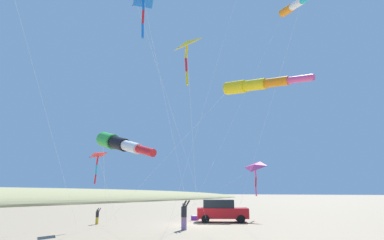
{
  "coord_description": "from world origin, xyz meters",
  "views": [
    {
      "loc": [
        -13.89,
        21.5,
        2.5
      ],
      "look_at": [
        -3.78,
        6.05,
        6.79
      ],
      "focal_mm": 29.09,
      "sensor_mm": 36.0,
      "label": 1
    }
  ],
  "objects_px": {
    "parked_car": "(221,211)",
    "person_child_green_jacket": "(97,215)",
    "kite_windsock_green_low_center": "(118,143)",
    "cooler_box": "(195,218)",
    "person_adult_flyer": "(184,213)",
    "kite_delta_rainbow_low_near": "(98,155)",
    "kite_windsock_black_fish_shape": "(296,5)",
    "kite_windsock_long_streamer_right": "(253,85)",
    "kite_delta_magenta_far_left": "(255,167)",
    "kite_delta_teal_far_right": "(186,45)"
  },
  "relations": [
    {
      "from": "parked_car",
      "to": "person_child_green_jacket",
      "type": "relative_size",
      "value": 3.64
    },
    {
      "from": "kite_windsock_green_low_center",
      "to": "cooler_box",
      "type": "bearing_deg",
      "value": -77.41
    },
    {
      "from": "person_adult_flyer",
      "to": "kite_windsock_green_low_center",
      "type": "bearing_deg",
      "value": 83.82
    },
    {
      "from": "cooler_box",
      "to": "person_child_green_jacket",
      "type": "xyz_separation_m",
      "value": [
        4.52,
        7.38,
        0.48
      ]
    },
    {
      "from": "person_adult_flyer",
      "to": "kite_delta_rainbow_low_near",
      "type": "distance_m",
      "value": 7.4
    },
    {
      "from": "kite_windsock_black_fish_shape",
      "to": "kite_windsock_long_streamer_right",
      "type": "distance_m",
      "value": 12.15
    },
    {
      "from": "parked_car",
      "to": "kite_windsock_green_low_center",
      "type": "xyz_separation_m",
      "value": [
        0.12,
        12.13,
        4.27
      ]
    },
    {
      "from": "parked_car",
      "to": "kite_windsock_green_low_center",
      "type": "distance_m",
      "value": 12.86
    },
    {
      "from": "parked_car",
      "to": "kite_delta_rainbow_low_near",
      "type": "relative_size",
      "value": 0.86
    },
    {
      "from": "kite_windsock_black_fish_shape",
      "to": "kite_delta_rainbow_low_near",
      "type": "relative_size",
      "value": 3.28
    },
    {
      "from": "kite_delta_rainbow_low_near",
      "to": "kite_windsock_long_streamer_right",
      "type": "relative_size",
      "value": 0.35
    },
    {
      "from": "cooler_box",
      "to": "kite_windsock_black_fish_shape",
      "type": "bearing_deg",
      "value": 168.74
    },
    {
      "from": "kite_windsock_green_low_center",
      "to": "kite_delta_magenta_far_left",
      "type": "height_order",
      "value": "kite_windsock_green_low_center"
    },
    {
      "from": "kite_delta_magenta_far_left",
      "to": "kite_windsock_green_low_center",
      "type": "bearing_deg",
      "value": 83.85
    },
    {
      "from": "person_adult_flyer",
      "to": "kite_delta_magenta_far_left",
      "type": "height_order",
      "value": "kite_delta_magenta_far_left"
    },
    {
      "from": "cooler_box",
      "to": "kite_windsock_long_streamer_right",
      "type": "height_order",
      "value": "kite_windsock_long_streamer_right"
    },
    {
      "from": "parked_car",
      "to": "kite_windsock_black_fish_shape",
      "type": "xyz_separation_m",
      "value": [
        -7.96,
        1.83,
        15.92
      ]
    },
    {
      "from": "person_adult_flyer",
      "to": "person_child_green_jacket",
      "type": "xyz_separation_m",
      "value": [
        7.93,
        0.7,
        -0.38
      ]
    },
    {
      "from": "person_child_green_jacket",
      "to": "kite_windsock_long_streamer_right",
      "type": "bearing_deg",
      "value": 168.68
    },
    {
      "from": "kite_windsock_long_streamer_right",
      "to": "kite_windsock_green_low_center",
      "type": "bearing_deg",
      "value": 15.9
    },
    {
      "from": "person_child_green_jacket",
      "to": "kite_delta_magenta_far_left",
      "type": "relative_size",
      "value": 0.15
    },
    {
      "from": "kite_windsock_black_fish_shape",
      "to": "kite_delta_rainbow_low_near",
      "type": "height_order",
      "value": "kite_windsock_black_fish_shape"
    },
    {
      "from": "kite_windsock_green_low_center",
      "to": "kite_delta_rainbow_low_near",
      "type": "relative_size",
      "value": 2.13
    },
    {
      "from": "kite_delta_teal_far_right",
      "to": "kite_windsock_black_fish_shape",
      "type": "bearing_deg",
      "value": -123.06
    },
    {
      "from": "cooler_box",
      "to": "kite_windsock_black_fish_shape",
      "type": "height_order",
      "value": "kite_windsock_black_fish_shape"
    },
    {
      "from": "cooler_box",
      "to": "person_adult_flyer",
      "type": "xyz_separation_m",
      "value": [
        -3.41,
        6.69,
        0.86
      ]
    },
    {
      "from": "parked_car",
      "to": "person_adult_flyer",
      "type": "relative_size",
      "value": 2.36
    },
    {
      "from": "person_adult_flyer",
      "to": "kite_windsock_green_low_center",
      "type": "height_order",
      "value": "kite_windsock_green_low_center"
    },
    {
      "from": "person_child_green_jacket",
      "to": "kite_windsock_black_fish_shape",
      "type": "height_order",
      "value": "kite_windsock_black_fish_shape"
    },
    {
      "from": "kite_delta_rainbow_low_near",
      "to": "kite_windsock_long_streamer_right",
      "type": "height_order",
      "value": "kite_windsock_long_streamer_right"
    },
    {
      "from": "parked_car",
      "to": "kite_delta_magenta_far_left",
      "type": "relative_size",
      "value": 0.56
    },
    {
      "from": "kite_delta_rainbow_low_near",
      "to": "kite_delta_teal_far_right",
      "type": "relative_size",
      "value": 0.44
    },
    {
      "from": "person_adult_flyer",
      "to": "kite_delta_magenta_far_left",
      "type": "bearing_deg",
      "value": -96.14
    },
    {
      "from": "kite_windsock_black_fish_shape",
      "to": "kite_delta_magenta_far_left",
      "type": "relative_size",
      "value": 2.12
    },
    {
      "from": "kite_delta_rainbow_low_near",
      "to": "kite_delta_teal_far_right",
      "type": "xyz_separation_m",
      "value": [
        -7.66,
        0.04,
        6.49
      ]
    },
    {
      "from": "kite_delta_teal_far_right",
      "to": "kite_delta_rainbow_low_near",
      "type": "bearing_deg",
      "value": -0.33
    },
    {
      "from": "kite_delta_magenta_far_left",
      "to": "kite_delta_teal_far_right",
      "type": "xyz_separation_m",
      "value": [
        -1.26,
        13.59,
        6.73
      ]
    },
    {
      "from": "kite_windsock_green_low_center",
      "to": "kite_windsock_long_streamer_right",
      "type": "bearing_deg",
      "value": -164.1
    },
    {
      "from": "kite_windsock_long_streamer_right",
      "to": "kite_delta_teal_far_right",
      "type": "distance_m",
      "value": 5.79
    },
    {
      "from": "kite_delta_teal_far_right",
      "to": "parked_car",
      "type": "bearing_deg",
      "value": -73.46
    },
    {
      "from": "kite_delta_rainbow_low_near",
      "to": "kite_windsock_long_streamer_right",
      "type": "xyz_separation_m",
      "value": [
        -12.14,
        0.4,
        2.82
      ]
    },
    {
      "from": "kite_windsock_black_fish_shape",
      "to": "kite_delta_teal_far_right",
      "type": "bearing_deg",
      "value": 56.94
    },
    {
      "from": "person_child_green_jacket",
      "to": "kite_delta_teal_far_right",
      "type": "relative_size",
      "value": 0.11
    },
    {
      "from": "cooler_box",
      "to": "kite_delta_magenta_far_left",
      "type": "height_order",
      "value": "kite_delta_magenta_far_left"
    },
    {
      "from": "cooler_box",
      "to": "kite_delta_magenta_far_left",
      "type": "bearing_deg",
      "value": -141.45
    },
    {
      "from": "person_child_green_jacket",
      "to": "person_adult_flyer",
      "type": "bearing_deg",
      "value": -174.98
    },
    {
      "from": "kite_windsock_green_low_center",
      "to": "kite_windsock_black_fish_shape",
      "type": "bearing_deg",
      "value": -128.11
    },
    {
      "from": "cooler_box",
      "to": "kite_windsock_long_streamer_right",
      "type": "xyz_separation_m",
      "value": [
        -10.25,
        10.34,
        7.69
      ]
    },
    {
      "from": "parked_car",
      "to": "kite_delta_rainbow_low_near",
      "type": "distance_m",
      "value": 11.51
    },
    {
      "from": "cooler_box",
      "to": "kite_delta_teal_far_right",
      "type": "distance_m",
      "value": 16.19
    }
  ]
}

